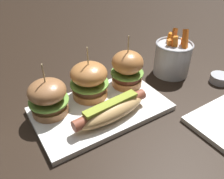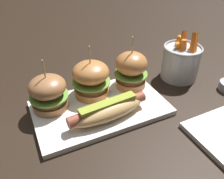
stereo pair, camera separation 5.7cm
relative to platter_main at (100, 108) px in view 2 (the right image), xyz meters
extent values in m
plane|color=black|center=(0.00, 0.00, -0.01)|extent=(3.00, 3.00, 0.00)
cube|color=white|center=(0.00, 0.00, 0.00)|extent=(0.33, 0.19, 0.01)
ellipsoid|color=tan|center=(0.00, -0.05, 0.03)|extent=(0.19, 0.07, 0.04)
cylinder|color=brown|center=(0.00, -0.05, 0.03)|extent=(0.20, 0.04, 0.03)
cube|color=olive|center=(0.00, -0.05, 0.05)|extent=(0.14, 0.03, 0.01)
cylinder|color=#97643D|center=(-0.11, 0.05, 0.02)|extent=(0.09, 0.09, 0.02)
cylinder|color=#51321A|center=(-0.11, 0.05, 0.03)|extent=(0.08, 0.08, 0.01)
cylinder|color=#6B9E3D|center=(-0.11, 0.05, 0.04)|extent=(0.09, 0.09, 0.00)
ellipsoid|color=#97643D|center=(-0.11, 0.05, 0.07)|extent=(0.09, 0.09, 0.05)
cylinder|color=tan|center=(-0.11, 0.05, 0.11)|extent=(0.00, 0.00, 0.06)
cylinder|color=#B3733D|center=(0.00, 0.06, 0.02)|extent=(0.09, 0.09, 0.02)
cylinder|color=#4F2E1D|center=(0.00, 0.06, 0.03)|extent=(0.09, 0.09, 0.02)
cylinder|color=#6B9E3D|center=(0.00, 0.06, 0.05)|extent=(0.10, 0.10, 0.00)
ellipsoid|color=#B3733D|center=(0.00, 0.06, 0.07)|extent=(0.09, 0.09, 0.05)
cylinder|color=tan|center=(0.00, 0.06, 0.12)|extent=(0.00, 0.00, 0.06)
cylinder|color=#B3713C|center=(0.11, 0.05, 0.02)|extent=(0.08, 0.08, 0.02)
cylinder|color=#5D2C1E|center=(0.11, 0.05, 0.04)|extent=(0.08, 0.08, 0.02)
cylinder|color=#6B9E3D|center=(0.11, 0.05, 0.04)|extent=(0.09, 0.09, 0.00)
ellipsoid|color=#B3713C|center=(0.11, 0.05, 0.08)|extent=(0.09, 0.09, 0.06)
cylinder|color=tan|center=(0.11, 0.05, 0.12)|extent=(0.00, 0.00, 0.06)
cylinder|color=#B7BABF|center=(0.28, 0.05, 0.04)|extent=(0.11, 0.11, 0.10)
torus|color=#A8AAB2|center=(0.28, 0.05, 0.09)|extent=(0.11, 0.11, 0.01)
cube|color=orange|center=(0.31, 0.03, 0.08)|extent=(0.03, 0.02, 0.06)
cube|color=orange|center=(0.31, 0.04, 0.08)|extent=(0.02, 0.03, 0.07)
cube|color=#D6611B|center=(0.29, 0.02, 0.10)|extent=(0.04, 0.05, 0.09)
cube|color=orange|center=(0.27, 0.05, 0.08)|extent=(0.03, 0.02, 0.06)
cube|color=orange|center=(0.28, 0.04, 0.09)|extent=(0.02, 0.04, 0.08)
cube|color=orange|center=(0.29, 0.08, 0.08)|extent=(0.02, 0.03, 0.07)
cube|color=orange|center=(0.27, 0.04, 0.10)|extent=(0.05, 0.04, 0.08)
cube|color=orange|center=(0.28, 0.04, 0.08)|extent=(0.02, 0.02, 0.07)
camera|label=1|loc=(-0.22, -0.40, 0.38)|focal=37.18mm
camera|label=2|loc=(-0.17, -0.42, 0.38)|focal=37.18mm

